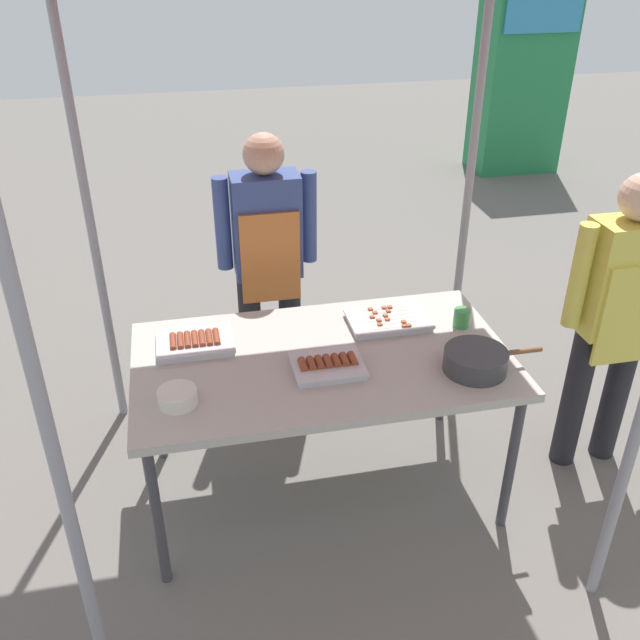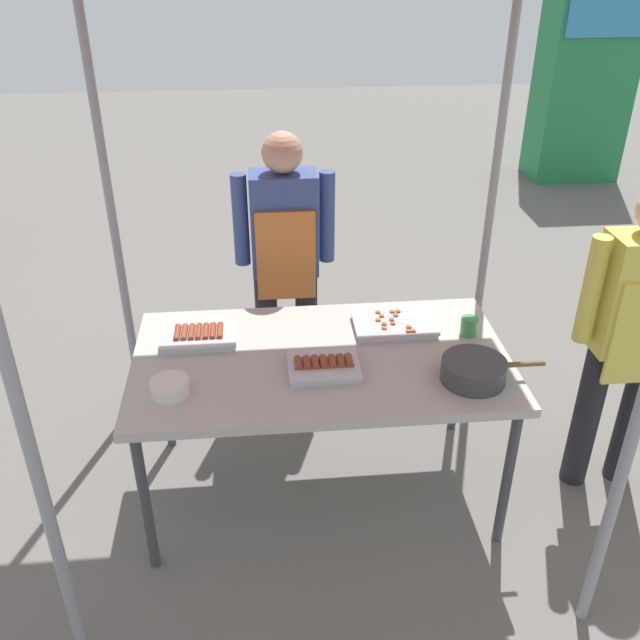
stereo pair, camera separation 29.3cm
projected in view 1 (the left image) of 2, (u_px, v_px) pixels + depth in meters
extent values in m
plane|color=#66605B|center=(322.00, 487.00, 3.34)|extent=(18.00, 18.00, 0.00)
cube|color=#B7B2A8|center=(322.00, 360.00, 2.98)|extent=(1.60, 0.90, 0.04)
cylinder|color=#3F3F44|center=(157.00, 517.00, 2.70)|extent=(0.04, 0.04, 0.71)
cylinder|color=#3F3F44|center=(511.00, 463.00, 2.97)|extent=(0.04, 0.04, 0.71)
cylinder|color=#3F3F44|center=(156.00, 399.00, 3.36)|extent=(0.04, 0.04, 0.71)
cylinder|color=#3F3F44|center=(445.00, 364.00, 3.63)|extent=(0.04, 0.04, 0.71)
cylinder|color=gray|center=(49.00, 437.00, 1.93)|extent=(0.04, 0.04, 2.24)
cylinder|color=gray|center=(90.00, 223.00, 3.29)|extent=(0.04, 0.04, 2.24)
cylinder|color=gray|center=(468.00, 194.00, 3.63)|extent=(0.04, 0.04, 2.24)
cube|color=silver|center=(328.00, 367.00, 2.88)|extent=(0.28, 0.22, 0.02)
cube|color=silver|center=(328.00, 364.00, 2.87)|extent=(0.29, 0.24, 0.01)
cylinder|color=brown|center=(303.00, 365.00, 2.84)|extent=(0.03, 0.08, 0.03)
cylinder|color=brown|center=(311.00, 364.00, 2.85)|extent=(0.03, 0.08, 0.03)
cylinder|color=brown|center=(320.00, 363.00, 2.86)|extent=(0.03, 0.08, 0.03)
cylinder|color=brown|center=(328.00, 362.00, 2.86)|extent=(0.03, 0.08, 0.03)
cylinder|color=brown|center=(336.00, 361.00, 2.87)|extent=(0.03, 0.08, 0.03)
cylinder|color=brown|center=(344.00, 360.00, 2.88)|extent=(0.03, 0.08, 0.03)
cylinder|color=brown|center=(353.00, 359.00, 2.88)|extent=(0.03, 0.08, 0.03)
cube|color=silver|center=(388.00, 322.00, 3.20)|extent=(0.36, 0.23, 0.02)
cube|color=silver|center=(388.00, 319.00, 3.19)|extent=(0.37, 0.24, 0.01)
cylinder|color=tan|center=(394.00, 328.00, 3.11)|extent=(0.21, 0.01, 0.01)
cube|color=#9E512D|center=(404.00, 327.00, 3.12)|extent=(0.02, 0.02, 0.02)
cube|color=#9E512D|center=(409.00, 326.00, 3.12)|extent=(0.02, 0.02, 0.02)
cylinder|color=tan|center=(392.00, 324.00, 3.14)|extent=(0.21, 0.01, 0.01)
cube|color=#9E512D|center=(380.00, 325.00, 3.13)|extent=(0.02, 0.02, 0.02)
cube|color=#9E512D|center=(404.00, 323.00, 3.15)|extent=(0.02, 0.02, 0.02)
cylinder|color=tan|center=(390.00, 320.00, 3.17)|extent=(0.21, 0.01, 0.01)
cube|color=#9E512D|center=(387.00, 320.00, 3.17)|extent=(0.02, 0.02, 0.02)
cube|color=#9E512D|center=(379.00, 321.00, 3.16)|extent=(0.02, 0.02, 0.02)
cylinder|color=tan|center=(387.00, 316.00, 3.20)|extent=(0.21, 0.01, 0.01)
cube|color=#9E512D|center=(385.00, 316.00, 3.20)|extent=(0.02, 0.02, 0.02)
cube|color=#9E512D|center=(372.00, 318.00, 3.19)|extent=(0.02, 0.02, 0.02)
cylinder|color=tan|center=(385.00, 313.00, 3.23)|extent=(0.21, 0.01, 0.01)
cube|color=#9E512D|center=(388.00, 312.00, 3.24)|extent=(0.02, 0.02, 0.02)
cube|color=#9E512D|center=(375.00, 314.00, 3.23)|extent=(0.02, 0.02, 0.02)
cylinder|color=tan|center=(383.00, 309.00, 3.27)|extent=(0.21, 0.01, 0.01)
cube|color=#9E512D|center=(384.00, 309.00, 3.27)|extent=(0.02, 0.02, 0.02)
cube|color=#9E512D|center=(370.00, 310.00, 3.25)|extent=(0.02, 0.02, 0.02)
cube|color=#9E512D|center=(390.00, 308.00, 3.27)|extent=(0.02, 0.02, 0.02)
cube|color=silver|center=(195.00, 344.00, 3.03)|extent=(0.32, 0.24, 0.02)
cube|color=silver|center=(195.00, 341.00, 3.02)|extent=(0.33, 0.25, 0.01)
cylinder|color=brown|center=(173.00, 342.00, 3.00)|extent=(0.03, 0.12, 0.03)
cylinder|color=brown|center=(180.00, 341.00, 3.01)|extent=(0.03, 0.12, 0.03)
cylinder|color=brown|center=(188.00, 340.00, 3.01)|extent=(0.03, 0.12, 0.03)
cylinder|color=brown|center=(195.00, 340.00, 3.02)|extent=(0.03, 0.12, 0.03)
cylinder|color=brown|center=(202.00, 339.00, 3.03)|extent=(0.03, 0.12, 0.03)
cylinder|color=brown|center=(209.00, 338.00, 3.03)|extent=(0.03, 0.12, 0.03)
cylinder|color=brown|center=(216.00, 337.00, 3.04)|extent=(0.03, 0.12, 0.03)
cylinder|color=#38383A|center=(475.00, 361.00, 2.86)|extent=(0.26, 0.26, 0.09)
cylinder|color=brown|center=(524.00, 351.00, 2.88)|extent=(0.16, 0.02, 0.02)
cylinder|color=#386B33|center=(476.00, 353.00, 2.84)|extent=(0.24, 0.24, 0.01)
cylinder|color=silver|center=(178.00, 397.00, 2.66)|extent=(0.15, 0.15, 0.06)
cylinder|color=#3F994C|center=(462.00, 318.00, 3.17)|extent=(0.07, 0.07, 0.09)
cylinder|color=black|center=(251.00, 336.00, 3.83)|extent=(0.12, 0.12, 0.75)
cylinder|color=black|center=(291.00, 332.00, 3.87)|extent=(0.12, 0.12, 0.75)
cube|color=#384C8C|center=(266.00, 225.00, 3.53)|extent=(0.34, 0.20, 0.53)
cube|color=#CC7233|center=(271.00, 258.00, 3.50)|extent=(0.30, 0.02, 0.48)
cylinder|color=#384C8C|center=(223.00, 224.00, 3.47)|extent=(0.08, 0.08, 0.48)
cylinder|color=#384C8C|center=(309.00, 217.00, 3.55)|extent=(0.08, 0.08, 0.48)
sphere|color=tan|center=(263.00, 154.00, 3.34)|extent=(0.20, 0.20, 0.20)
cylinder|color=black|center=(574.00, 398.00, 3.34)|extent=(0.12, 0.12, 0.75)
cylinder|color=black|center=(616.00, 393.00, 3.38)|extent=(0.12, 0.12, 0.75)
cube|color=#D8CC4C|center=(624.00, 277.00, 3.04)|extent=(0.34, 0.20, 0.53)
cube|color=#D8CC4C|center=(632.00, 315.00, 3.01)|extent=(0.30, 0.02, 0.48)
cylinder|color=#D8CC4C|center=(579.00, 276.00, 2.98)|extent=(0.08, 0.08, 0.48)
cube|color=#237F47|center=(522.00, 73.00, 7.11)|extent=(0.86, 0.53, 1.99)
cube|color=#338CBF|center=(544.00, 12.00, 6.57)|extent=(0.78, 0.03, 0.36)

